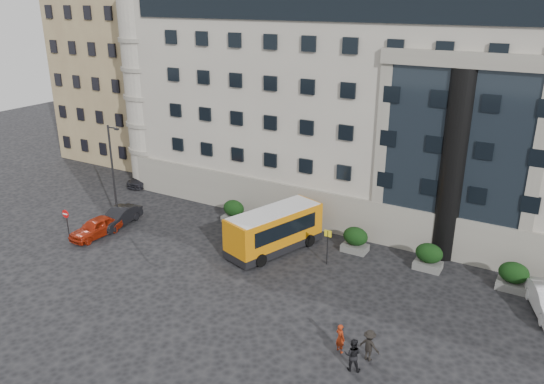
{
  "coord_description": "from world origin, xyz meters",
  "views": [
    {
      "loc": [
        18.43,
        -24.58,
        17.22
      ],
      "look_at": [
        1.94,
        3.71,
        5.0
      ],
      "focal_mm": 35.0,
      "sensor_mm": 36.0,
      "label": 1
    }
  ],
  "objects_px": {
    "street_lamp": "(113,171)",
    "parked_car_d": "(162,168)",
    "parked_car_b": "(119,217)",
    "hedge_e": "(513,276)",
    "pedestrian_b": "(353,355)",
    "hedge_c": "(355,239)",
    "hedge_d": "(429,256)",
    "hedge_b": "(291,224)",
    "red_truck": "(172,168)",
    "no_entry_sign": "(66,218)",
    "parked_car_a": "(96,227)",
    "minibus": "(274,229)",
    "hedge_a": "(234,211)",
    "bus_stop_sign": "(328,241)",
    "parked_car_c": "(145,177)",
    "pedestrian_c": "(369,345)",
    "pedestrian_a": "(340,338)"
  },
  "relations": [
    {
      "from": "street_lamp",
      "to": "parked_car_d",
      "type": "relative_size",
      "value": 1.48
    },
    {
      "from": "parked_car_b",
      "to": "parked_car_d",
      "type": "bearing_deg",
      "value": 109.09
    },
    {
      "from": "hedge_e",
      "to": "pedestrian_b",
      "type": "bearing_deg",
      "value": -115.35
    },
    {
      "from": "hedge_c",
      "to": "pedestrian_b",
      "type": "height_order",
      "value": "hedge_c"
    },
    {
      "from": "hedge_d",
      "to": "parked_car_b",
      "type": "bearing_deg",
      "value": -167.47
    },
    {
      "from": "hedge_b",
      "to": "hedge_e",
      "type": "distance_m",
      "value": 15.6
    },
    {
      "from": "red_truck",
      "to": "no_entry_sign",
      "type": "bearing_deg",
      "value": -95.5
    },
    {
      "from": "parked_car_a",
      "to": "parked_car_b",
      "type": "distance_m",
      "value": 2.38
    },
    {
      "from": "hedge_c",
      "to": "minibus",
      "type": "distance_m",
      "value": 5.81
    },
    {
      "from": "hedge_a",
      "to": "street_lamp",
      "type": "distance_m",
      "value": 9.89
    },
    {
      "from": "hedge_e",
      "to": "bus_stop_sign",
      "type": "height_order",
      "value": "bus_stop_sign"
    },
    {
      "from": "hedge_b",
      "to": "parked_car_c",
      "type": "height_order",
      "value": "hedge_b"
    },
    {
      "from": "pedestrian_b",
      "to": "pedestrian_c",
      "type": "distance_m",
      "value": 1.21
    },
    {
      "from": "minibus",
      "to": "parked_car_a",
      "type": "xyz_separation_m",
      "value": [
        -12.83,
        -4.78,
        -0.96
      ]
    },
    {
      "from": "hedge_c",
      "to": "pedestrian_a",
      "type": "distance_m",
      "value": 11.61
    },
    {
      "from": "hedge_d",
      "to": "red_truck",
      "type": "relative_size",
      "value": 0.36
    },
    {
      "from": "pedestrian_a",
      "to": "minibus",
      "type": "bearing_deg",
      "value": -18.83
    },
    {
      "from": "hedge_e",
      "to": "hedge_a",
      "type": "bearing_deg",
      "value": 180.0
    },
    {
      "from": "minibus",
      "to": "pedestrian_c",
      "type": "relative_size",
      "value": 4.57
    },
    {
      "from": "hedge_e",
      "to": "bus_stop_sign",
      "type": "bearing_deg",
      "value": -166.08
    },
    {
      "from": "hedge_a",
      "to": "hedge_e",
      "type": "distance_m",
      "value": 20.8
    },
    {
      "from": "hedge_a",
      "to": "hedge_b",
      "type": "bearing_deg",
      "value": 0.0
    },
    {
      "from": "hedge_c",
      "to": "street_lamp",
      "type": "xyz_separation_m",
      "value": [
        -18.34,
        -4.8,
        3.44
      ]
    },
    {
      "from": "bus_stop_sign",
      "to": "minibus",
      "type": "relative_size",
      "value": 0.33
    },
    {
      "from": "parked_car_b",
      "to": "parked_car_c",
      "type": "xyz_separation_m",
      "value": [
        -5.11,
        8.44,
        -0.07
      ]
    },
    {
      "from": "bus_stop_sign",
      "to": "pedestrian_a",
      "type": "bearing_deg",
      "value": -61.28
    },
    {
      "from": "parked_car_b",
      "to": "parked_car_d",
      "type": "distance_m",
      "value": 12.54
    },
    {
      "from": "parked_car_b",
      "to": "red_truck",
      "type": "bearing_deg",
      "value": 101.19
    },
    {
      "from": "no_entry_sign",
      "to": "parked_car_c",
      "type": "distance_m",
      "value": 12.72
    },
    {
      "from": "no_entry_sign",
      "to": "pedestrian_c",
      "type": "bearing_deg",
      "value": -4.83
    },
    {
      "from": "parked_car_d",
      "to": "bus_stop_sign",
      "type": "bearing_deg",
      "value": -19.28
    },
    {
      "from": "red_truck",
      "to": "pedestrian_a",
      "type": "bearing_deg",
      "value": -46.46
    },
    {
      "from": "hedge_c",
      "to": "parked_car_a",
      "type": "bearing_deg",
      "value": -157.22
    },
    {
      "from": "hedge_e",
      "to": "red_truck",
      "type": "height_order",
      "value": "red_truck"
    },
    {
      "from": "street_lamp",
      "to": "minibus",
      "type": "xyz_separation_m",
      "value": [
        13.27,
        2.06,
        -2.69
      ]
    },
    {
      "from": "parked_car_c",
      "to": "pedestrian_b",
      "type": "distance_m",
      "value": 31.68
    },
    {
      "from": "hedge_e",
      "to": "pedestrian_c",
      "type": "height_order",
      "value": "hedge_e"
    },
    {
      "from": "parked_car_d",
      "to": "hedge_c",
      "type": "bearing_deg",
      "value": -12.31
    },
    {
      "from": "street_lamp",
      "to": "pedestrian_a",
      "type": "xyz_separation_m",
      "value": [
        21.95,
        -6.24,
        -3.57
      ]
    },
    {
      "from": "minibus",
      "to": "bus_stop_sign",
      "type": "bearing_deg",
      "value": 17.35
    },
    {
      "from": "parked_car_d",
      "to": "pedestrian_c",
      "type": "xyz_separation_m",
      "value": [
        28.52,
        -17.05,
        0.1
      ]
    },
    {
      "from": "red_truck",
      "to": "parked_car_b",
      "type": "bearing_deg",
      "value": -85.1
    },
    {
      "from": "hedge_c",
      "to": "parked_car_b",
      "type": "height_order",
      "value": "hedge_c"
    },
    {
      "from": "no_entry_sign",
      "to": "pedestrian_b",
      "type": "relative_size",
      "value": 1.34
    },
    {
      "from": "parked_car_c",
      "to": "parked_car_d",
      "type": "bearing_deg",
      "value": 89.02
    },
    {
      "from": "hedge_a",
      "to": "minibus",
      "type": "distance_m",
      "value": 6.04
    },
    {
      "from": "hedge_e",
      "to": "parked_car_d",
      "type": "height_order",
      "value": "hedge_e"
    },
    {
      "from": "parked_car_a",
      "to": "pedestrian_c",
      "type": "relative_size",
      "value": 2.48
    },
    {
      "from": "hedge_e",
      "to": "parked_car_c",
      "type": "relative_size",
      "value": 0.42
    },
    {
      "from": "parked_car_a",
      "to": "parked_car_d",
      "type": "bearing_deg",
      "value": 115.18
    }
  ]
}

